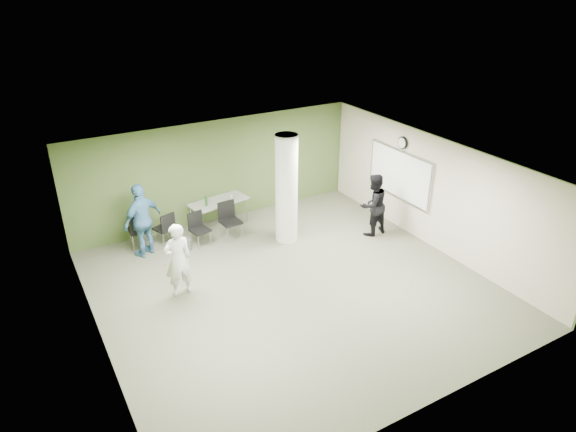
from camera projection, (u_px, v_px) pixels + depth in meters
floor at (292, 287)px, 11.28m from camera, size 8.00×8.00×0.00m
ceiling at (293, 168)px, 10.06m from camera, size 8.00×8.00×0.00m
wall_back at (217, 171)px, 13.79m from camera, size 8.00×2.80×0.02m
wall_left at (93, 284)px, 8.88m from camera, size 0.02×8.00×2.80m
wall_right_cream at (434, 193)px, 12.46m from camera, size 0.02×8.00×2.80m
column at (286, 189)px, 12.68m from camera, size 0.56×0.56×2.80m
whiteboard at (399, 174)px, 13.32m from camera, size 0.05×2.30×1.30m
wall_clock at (403, 143)px, 12.95m from camera, size 0.06×0.32×0.32m
folding_table at (218, 203)px, 13.65m from camera, size 1.67×0.95×1.00m
wastebasket at (186, 244)px, 12.73m from camera, size 0.25×0.25×0.29m
chair_back_left at (139, 228)px, 12.63m from camera, size 0.50×0.50×0.95m
chair_back_right at (166, 226)px, 12.83m from camera, size 0.55×0.55×0.87m
chair_table_left at (198, 226)px, 12.84m from camera, size 0.51×0.51×0.86m
chair_table_right at (229, 217)px, 13.15m from camera, size 0.51×0.51×0.97m
woman_white at (178, 260)px, 10.72m from camera, size 0.63×0.44×1.67m
man_black at (373, 205)px, 13.20m from camera, size 0.85×0.69×1.66m
man_blue at (143, 220)px, 12.20m from camera, size 1.17×0.88×1.85m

